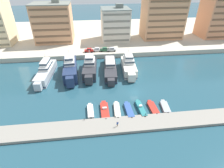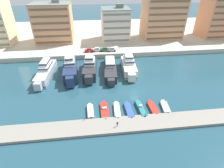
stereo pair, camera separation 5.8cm
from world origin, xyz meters
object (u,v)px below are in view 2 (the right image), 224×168
(motorboat_red_left, at_px, (105,110))
(motorboat_blue_center_left, at_px, (129,110))
(car_silver_center_left, at_px, (112,49))
(motorboat_red_center_right, at_px, (153,108))
(yacht_navy_left, at_px, (70,68))
(motorboat_teal_center, at_px, (141,109))
(yacht_silver_far_left, at_px, (46,71))
(motorboat_grey_mid_right, at_px, (165,107))
(car_white_left, at_px, (97,49))
(yacht_charcoal_mid_left, at_px, (90,67))
(yacht_ivory_center, at_px, (129,66))
(car_red_far_left, at_px, (89,50))
(motorboat_cream_mid_left, at_px, (117,110))
(car_green_mid_left, at_px, (105,49))
(motorboat_white_far_left, at_px, (91,111))
(pedestrian_near_edge, at_px, (117,123))
(yacht_charcoal_center_left, at_px, (110,68))

(motorboat_red_left, relative_size, motorboat_blue_center_left, 1.12)
(car_silver_center_left, bearing_deg, motorboat_red_left, -99.33)
(motorboat_red_center_right, relative_size, car_silver_center_left, 1.56)
(yacht_navy_left, xyz_separation_m, motorboat_teal_center, (21.50, -23.40, -2.23))
(yacht_silver_far_left, bearing_deg, motorboat_grey_mid_right, -31.31)
(motorboat_red_left, relative_size, motorboat_red_center_right, 1.24)
(yacht_navy_left, height_order, motorboat_red_center_right, yacht_navy_left)
(car_white_left, bearing_deg, motorboat_teal_center, -75.41)
(car_white_left, distance_m, car_silver_center_left, 6.93)
(yacht_silver_far_left, distance_m, yacht_charcoal_mid_left, 16.42)
(yacht_ivory_center, xyz_separation_m, car_red_far_left, (-15.37, 16.89, 0.73))
(motorboat_cream_mid_left, xyz_separation_m, motorboat_blue_center_left, (3.29, -0.47, 0.03))
(motorboat_red_left, xyz_separation_m, motorboat_cream_mid_left, (3.48, -0.28, 0.02))
(yacht_navy_left, relative_size, motorboat_red_left, 2.48)
(yacht_ivory_center, relative_size, car_green_mid_left, 4.14)
(motorboat_teal_center, bearing_deg, yacht_navy_left, 132.57)
(yacht_silver_far_left, relative_size, car_green_mid_left, 4.77)
(car_silver_center_left, bearing_deg, motorboat_blue_center_left, -89.66)
(yacht_navy_left, xyz_separation_m, car_green_mid_left, (14.42, 17.35, 0.38))
(motorboat_red_center_right, distance_m, car_silver_center_left, 40.92)
(motorboat_teal_center, bearing_deg, motorboat_red_center_right, 2.31)
(yacht_ivory_center, distance_m, motorboat_teal_center, 23.67)
(motorboat_grey_mid_right, bearing_deg, motorboat_white_far_left, 178.60)
(motorboat_teal_center, distance_m, motorboat_grey_mid_right, 7.20)
(motorboat_blue_center_left, distance_m, motorboat_red_center_right, 7.10)
(yacht_ivory_center, distance_m, pedestrian_near_edge, 31.04)
(yacht_navy_left, xyz_separation_m, motorboat_blue_center_left, (17.99, -23.57, -2.30))
(yacht_charcoal_mid_left, height_order, car_red_far_left, yacht_charcoal_mid_left)
(yacht_ivory_center, distance_m, car_white_left, 20.97)
(yacht_silver_far_left, height_order, car_silver_center_left, yacht_silver_far_left)
(yacht_silver_far_left, relative_size, pedestrian_near_edge, 12.85)
(yacht_silver_far_left, height_order, yacht_charcoal_mid_left, yacht_charcoal_mid_left)
(yacht_charcoal_center_left, xyz_separation_m, motorboat_grey_mid_right, (13.37, -24.14, -1.36))
(yacht_ivory_center, distance_m, motorboat_red_center_right, 23.65)
(motorboat_red_center_right, xyz_separation_m, car_green_mid_left, (-10.65, 40.61, 2.74))
(motorboat_teal_center, distance_m, car_green_mid_left, 41.44)
(yacht_charcoal_center_left, height_order, yacht_ivory_center, yacht_ivory_center)
(yacht_silver_far_left, distance_m, motorboat_blue_center_left, 35.59)
(yacht_navy_left, xyz_separation_m, motorboat_grey_mid_right, (28.70, -23.38, -2.33))
(motorboat_teal_center, xyz_separation_m, pedestrian_near_edge, (-7.63, -6.21, 1.20))
(motorboat_cream_mid_left, bearing_deg, car_silver_center_left, 85.65)
(motorboat_white_far_left, bearing_deg, motorboat_blue_center_left, -3.83)
(car_green_mid_left, bearing_deg, car_red_far_left, -177.69)
(motorboat_white_far_left, relative_size, car_white_left, 1.57)
(motorboat_blue_center_left, bearing_deg, yacht_ivory_center, 79.08)
(motorboat_red_left, bearing_deg, motorboat_grey_mid_right, -1.81)
(yacht_navy_left, relative_size, motorboat_teal_center, 2.64)
(motorboat_white_far_left, distance_m, motorboat_blue_center_left, 10.77)
(motorboat_red_center_right, distance_m, car_white_left, 43.30)
(motorboat_white_far_left, distance_m, car_silver_center_left, 41.20)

